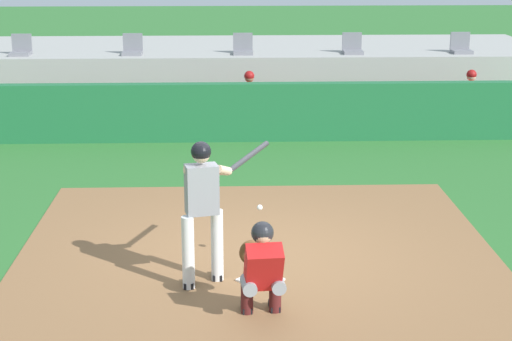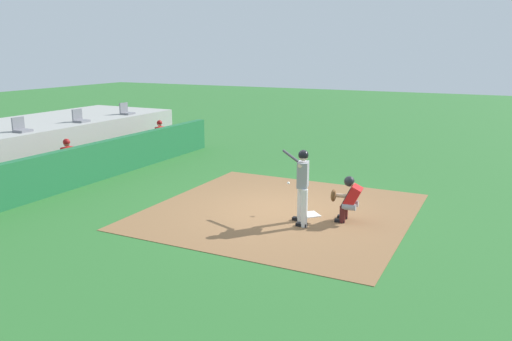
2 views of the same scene
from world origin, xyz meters
The scene contains 15 objects.
ground_plane centered at (0.00, 0.00, 0.00)m, with size 80.00×80.00×0.00m, color #2D6B2D.
dirt_infield centered at (0.00, 0.00, 0.01)m, with size 6.40×6.40×0.01m, color olive.
home_plate centered at (0.00, -0.80, 0.02)m, with size 0.44×0.44×0.02m, color white.
batter_at_plate centered at (-0.68, -0.84, 1.04)m, with size 1.09×1.06×1.80m.
catcher_crouched centered at (-0.03, -1.77, 0.61)m, with size 0.51×1.95×1.13m.
dugout_wall centered at (0.00, 6.50, 0.60)m, with size 13.00×0.30×1.20m, color #1E6638.
dugout_bench centered at (0.00, 7.50, 0.23)m, with size 11.80×0.44×0.45m, color olive.
dugout_player_0 centered at (0.09, 7.34, 0.67)m, with size 0.49×0.70×1.30m.
dugout_player_1 centered at (4.93, 7.34, 0.67)m, with size 0.49×0.70×1.30m.
stands_platform centered at (0.00, 10.90, 0.70)m, with size 15.00×4.40×1.40m, color #9E9E99.
stadium_seat_0 centered at (-5.20, 9.38, 1.53)m, with size 0.46×0.46×0.48m.
stadium_seat_1 centered at (-2.60, 9.38, 1.53)m, with size 0.46×0.46×0.48m.
stadium_seat_2 centered at (0.00, 9.38, 1.53)m, with size 0.46×0.46×0.48m.
stadium_seat_3 centered at (2.60, 9.38, 1.53)m, with size 0.46×0.46×0.48m.
stadium_seat_4 centered at (5.20, 9.38, 1.53)m, with size 0.46×0.46×0.48m.
Camera 1 is at (-0.39, -10.30, 4.14)m, focal length 58.39 mm.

